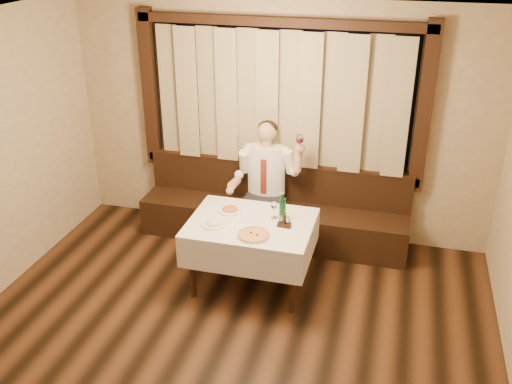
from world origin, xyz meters
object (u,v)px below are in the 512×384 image
(pizza, at_px, (253,235))
(pasta_red, at_px, (230,208))
(cruet_caddy, at_px, (284,222))
(banquette, at_px, (273,215))
(pasta_cream, at_px, (214,221))
(dining_table, at_px, (251,231))
(green_bottle, at_px, (282,209))
(seated_man, at_px, (265,176))

(pizza, height_order, pasta_red, pasta_red)
(pasta_red, distance_m, cruet_caddy, 0.66)
(banquette, distance_m, pasta_cream, 1.32)
(dining_table, distance_m, pizza, 0.32)
(pizza, height_order, cruet_caddy, cruet_caddy)
(dining_table, distance_m, green_bottle, 0.40)
(dining_table, height_order, cruet_caddy, cruet_caddy)
(pasta_cream, distance_m, seated_man, 1.12)
(pizza, distance_m, pasta_cream, 0.46)
(dining_table, bearing_deg, pasta_red, 147.73)
(pizza, xyz_separation_m, pasta_red, (-0.38, 0.46, 0.02))
(pasta_red, bearing_deg, pasta_cream, -101.34)
(cruet_caddy, height_order, seated_man, seated_man)
(seated_man, bearing_deg, pasta_cream, -103.61)
(dining_table, bearing_deg, green_bottle, 18.48)
(seated_man, bearing_deg, banquette, 48.30)
(banquette, distance_m, pizza, 1.39)
(pasta_cream, height_order, green_bottle, green_bottle)
(dining_table, distance_m, pasta_cream, 0.40)
(green_bottle, height_order, cruet_caddy, green_bottle)
(dining_table, relative_size, pasta_cream, 4.81)
(pizza, bearing_deg, pasta_cream, 164.67)
(banquette, bearing_deg, pasta_red, -108.16)
(pizza, distance_m, seated_man, 1.23)
(pasta_cream, bearing_deg, pasta_red, 78.66)
(green_bottle, bearing_deg, dining_table, -161.52)
(pizza, bearing_deg, banquette, 94.44)
(pizza, bearing_deg, pasta_red, 129.80)
(dining_table, distance_m, cruet_caddy, 0.38)
(banquette, relative_size, cruet_caddy, 22.43)
(dining_table, distance_m, seated_man, 0.96)
(dining_table, height_order, seated_man, seated_man)
(dining_table, height_order, pizza, pizza)
(cruet_caddy, bearing_deg, pasta_cream, -164.08)
(pizza, xyz_separation_m, seated_man, (-0.18, 1.21, 0.09))
(pasta_red, bearing_deg, pizza, -50.20)
(green_bottle, bearing_deg, seated_man, 114.90)
(banquette, relative_size, dining_table, 2.52)
(pasta_cream, xyz_separation_m, green_bottle, (0.65, 0.26, 0.10))
(pasta_red, xyz_separation_m, seated_man, (0.20, 0.76, 0.06))
(pasta_red, bearing_deg, seated_man, 75.41)
(pasta_red, bearing_deg, green_bottle, -7.23)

